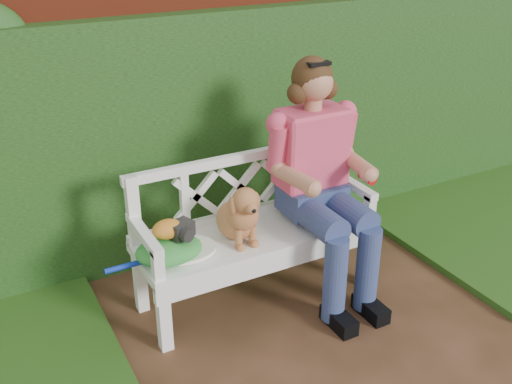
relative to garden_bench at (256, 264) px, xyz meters
name	(u,v)px	position (x,y,z in m)	size (l,w,h in m)	color
ground	(361,375)	(0.16, -0.92, -0.24)	(60.00, 60.00, 0.00)	#332010
brick_wall	(211,91)	(0.16, 0.98, 0.86)	(10.00, 0.30, 2.20)	maroon
ivy_hedge	(225,134)	(0.16, 0.76, 0.61)	(10.00, 0.18, 1.70)	#2F6322
garden_bench	(256,264)	(0.00, 0.00, 0.00)	(1.58, 0.60, 0.48)	white
seated_woman	(315,177)	(0.41, -0.02, 0.53)	(0.65, 0.87, 1.55)	#C72F3A
dog	(238,211)	(-0.14, -0.04, 0.43)	(0.26, 0.35, 0.38)	#B07F3A
tennis_racket	(181,252)	(-0.51, -0.03, 0.26)	(0.69, 0.29, 0.03)	white
green_bag	(169,249)	(-0.59, -0.05, 0.31)	(0.38, 0.30, 0.13)	#308C26
camera_item	(181,229)	(-0.51, -0.05, 0.42)	(0.13, 0.10, 0.09)	black
baseball_glove	(167,229)	(-0.58, -0.04, 0.43)	(0.18, 0.13, 0.11)	#C17520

